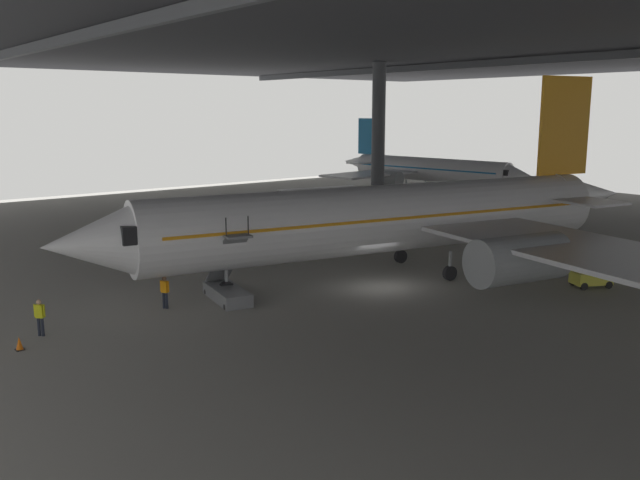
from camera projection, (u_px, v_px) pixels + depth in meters
name	position (u px, v px, depth m)	size (l,w,h in m)	color
ground_plane	(377.00, 285.00, 39.90)	(110.00, 110.00, 0.00)	gray
hangar_structure	(529.00, 26.00, 45.32)	(121.00, 99.00, 16.45)	#4C4F54
airplane_main	(394.00, 218.00, 41.68)	(39.58, 40.43, 12.54)	white
boarding_stairs	(227.00, 287.00, 36.61)	(4.61, 2.27, 4.88)	slate
crew_worker_near_nose	(40.00, 315.00, 30.80)	(0.42, 0.41, 1.74)	#232838
crew_worker_by_stairs	(165.00, 290.00, 35.10)	(0.49, 0.37, 1.73)	#232838
airplane_distant	(426.00, 169.00, 83.08)	(28.03, 27.23, 9.14)	white
traffic_cone_orange	(19.00, 344.00, 29.11)	(0.36, 0.36, 0.60)	black
baggage_tug	(591.00, 278.00, 39.47)	(2.06, 2.50, 0.90)	yellow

